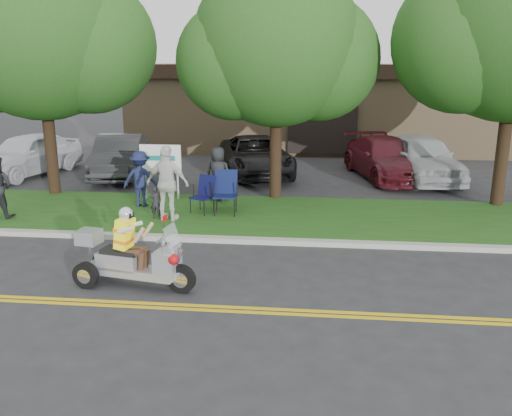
# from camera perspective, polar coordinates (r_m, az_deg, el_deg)

# --- Properties ---
(ground) EXTENTS (120.00, 120.00, 0.00)m
(ground) POSITION_cam_1_polar(r_m,az_deg,el_deg) (10.01, -3.84, -9.30)
(ground) COLOR #28282B
(ground) RESTS_ON ground
(centerline_near) EXTENTS (60.00, 0.10, 0.01)m
(centerline_near) POSITION_cam_1_polar(r_m,az_deg,el_deg) (9.49, -4.45, -10.70)
(centerline_near) COLOR gold
(centerline_near) RESTS_ON ground
(centerline_far) EXTENTS (60.00, 0.10, 0.01)m
(centerline_far) POSITION_cam_1_polar(r_m,az_deg,el_deg) (9.64, -4.27, -10.29)
(centerline_far) COLOR gold
(centerline_far) RESTS_ON ground
(curb) EXTENTS (60.00, 0.25, 0.12)m
(curb) POSITION_cam_1_polar(r_m,az_deg,el_deg) (12.80, -1.53, -3.41)
(curb) COLOR #A8A89E
(curb) RESTS_ON ground
(grass_verge) EXTENTS (60.00, 4.00, 0.10)m
(grass_verge) POSITION_cam_1_polar(r_m,az_deg,el_deg) (14.84, -0.44, -0.79)
(grass_verge) COLOR #1B4612
(grass_verge) RESTS_ON ground
(commercial_building) EXTENTS (18.00, 8.20, 4.00)m
(commercial_building) POSITION_cam_1_polar(r_m,az_deg,el_deg) (28.03, 6.93, 10.76)
(commercial_building) COLOR #9E7F5B
(commercial_building) RESTS_ON ground
(tree_left) EXTENTS (6.62, 5.40, 7.78)m
(tree_left) POSITION_cam_1_polar(r_m,az_deg,el_deg) (17.93, -21.59, 16.46)
(tree_left) COLOR #332114
(tree_left) RESTS_ON ground
(tree_mid) EXTENTS (5.88, 4.80, 7.05)m
(tree_mid) POSITION_cam_1_polar(r_m,az_deg,el_deg) (16.24, 2.39, 16.23)
(tree_mid) COLOR #332114
(tree_mid) RESTS_ON ground
(business_sign) EXTENTS (1.25, 0.06, 1.75)m
(business_sign) POSITION_cam_1_polar(r_m,az_deg,el_deg) (16.46, -10.01, 4.89)
(business_sign) COLOR silver
(business_sign) RESTS_ON ground
(trike_scooter) EXTENTS (2.38, 0.99, 1.56)m
(trike_scooter) POSITION_cam_1_polar(r_m,az_deg,el_deg) (10.50, -13.10, -5.27)
(trike_scooter) COLOR black
(trike_scooter) RESTS_ON ground
(lawn_chair_a) EXTENTS (0.73, 0.74, 1.02)m
(lawn_chair_a) POSITION_cam_1_polar(r_m,az_deg,el_deg) (14.91, -5.46, 1.71)
(lawn_chair_a) COLOR black
(lawn_chair_a) RESTS_ON grass_verge
(lawn_chair_b) EXTENTS (0.65, 0.67, 1.18)m
(lawn_chair_b) POSITION_cam_1_polar(r_m,az_deg,el_deg) (14.78, -3.21, 1.99)
(lawn_chair_b) COLOR black
(lawn_chair_b) RESTS_ON grass_verge
(spectator_adult_right) EXTENTS (1.22, 0.68, 1.96)m
(spectator_adult_right) POSITION_cam_1_polar(r_m,az_deg,el_deg) (14.19, -9.28, 2.57)
(spectator_adult_right) COLOR silver
(spectator_adult_right) RESTS_ON grass_verge
(spectator_chair_a) EXTENTS (1.05, 0.62, 1.60)m
(spectator_chair_a) POSITION_cam_1_polar(r_m,az_deg,el_deg) (15.78, -12.05, 3.03)
(spectator_chair_a) COLOR #181F44
(spectator_chair_a) RESTS_ON grass_verge
(spectator_chair_b) EXTENTS (0.87, 0.66, 1.61)m
(spectator_chair_b) POSITION_cam_1_polar(r_m,az_deg,el_deg) (16.13, -4.00, 3.62)
(spectator_chair_b) COLOR black
(spectator_chair_b) RESTS_ON grass_verge
(child_left) EXTENTS (0.32, 0.22, 0.88)m
(child_left) POSITION_cam_1_polar(r_m,az_deg,el_deg) (14.51, -10.50, 0.59)
(child_left) COLOR black
(child_left) RESTS_ON grass_verge
(parked_car_far_left) EXTENTS (2.96, 4.94, 1.57)m
(parked_car_far_left) POSITION_cam_1_polar(r_m,az_deg,el_deg) (21.98, -22.94, 5.24)
(parked_car_far_left) COLOR silver
(parked_car_far_left) RESTS_ON ground
(parked_car_left) EXTENTS (2.43, 4.80, 1.51)m
(parked_car_left) POSITION_cam_1_polar(r_m,az_deg,el_deg) (20.67, -14.14, 5.33)
(parked_car_left) COLOR #2C2C2E
(parked_car_left) RESTS_ON ground
(parked_car_mid) EXTENTS (3.57, 5.54, 1.42)m
(parked_car_mid) POSITION_cam_1_polar(r_m,az_deg,el_deg) (20.37, -0.05, 5.52)
(parked_car_mid) COLOR black
(parked_car_mid) RESTS_ON ground
(parked_car_right) EXTENTS (3.17, 5.32, 1.44)m
(parked_car_right) POSITION_cam_1_polar(r_m,az_deg,el_deg) (20.35, 13.49, 5.12)
(parked_car_right) COLOR #4E121A
(parked_car_right) RESTS_ON ground
(parked_car_far_right) EXTENTS (2.65, 5.06, 1.64)m
(parked_car_far_right) POSITION_cam_1_polar(r_m,az_deg,el_deg) (20.24, 17.05, 5.11)
(parked_car_far_right) COLOR #B2B5B9
(parked_car_far_right) RESTS_ON ground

